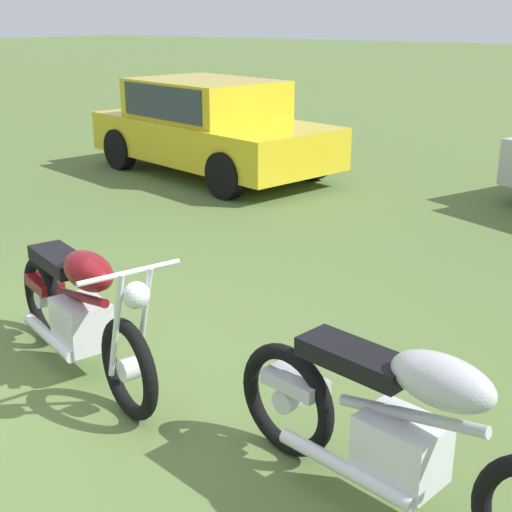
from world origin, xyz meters
TOP-DOWN VIEW (x-y plane):
  - ground_plane at (0.00, 0.00)m, footprint 120.00×120.00m
  - motorcycle_maroon at (0.02, 0.32)m, footprint 1.97×0.95m
  - motorcycle_silver at (2.40, 0.17)m, footprint 2.11×0.73m
  - car_yellow at (-3.24, 5.95)m, footprint 4.32×2.67m

SIDE VIEW (x-z plane):
  - ground_plane at x=0.00m, z-range 0.00..0.00m
  - motorcycle_maroon at x=0.02m, z-range -0.03..0.99m
  - motorcycle_silver at x=2.40m, z-range -0.03..0.99m
  - car_yellow at x=-3.24m, z-range 0.08..1.51m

